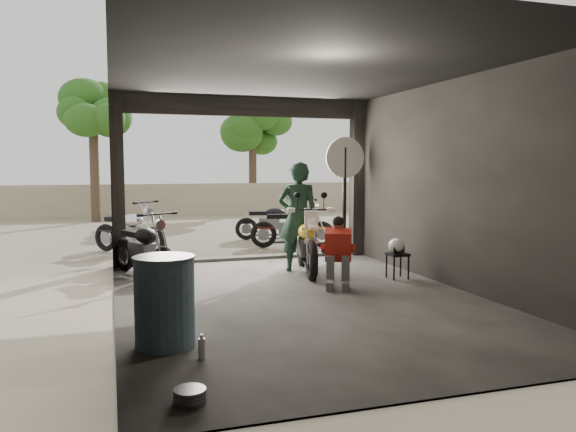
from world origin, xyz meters
TOP-DOWN VIEW (x-y plane):
  - ground at (0.00, 0.00)m, footprint 80.00×80.00m
  - garage at (0.00, 0.55)m, footprint 7.00×7.13m
  - boundary_wall at (0.00, 14.00)m, footprint 18.00×0.30m
  - tree_left at (-3.00, 12.50)m, footprint 2.20×2.20m
  - tree_right at (2.80, 14.00)m, footprint 2.20×2.20m
  - main_bike at (0.74, 1.86)m, footprint 1.10×1.92m
  - left_bike at (-2.00, 2.46)m, footprint 1.35×1.78m
  - outside_bike_a at (-2.16, 5.11)m, footprint 1.69×1.68m
  - outside_bike_b at (1.47, 4.87)m, footprint 1.81×1.11m
  - outside_bike_c at (1.37, 6.37)m, footprint 1.67×0.92m
  - rider at (0.64, 2.04)m, footprint 0.80×0.61m
  - mechanic at (0.80, 0.58)m, footprint 0.78×0.89m
  - stool at (2.00, 0.89)m, footprint 0.32×0.32m
  - helmet at (1.98, 0.90)m, footprint 0.32×0.33m
  - oil_drum at (-2.00, -1.51)m, footprint 0.63×0.63m
  - sign_post at (1.99, 3.09)m, footprint 0.82×0.08m

SIDE VIEW (x-z plane):
  - ground at x=0.00m, z-range 0.00..0.00m
  - stool at x=2.00m, z-range 0.15..0.59m
  - oil_drum at x=-2.00m, z-range 0.00..0.96m
  - mechanic at x=0.80m, z-range 0.00..1.06m
  - outside_bike_c at x=1.37m, z-range 0.00..1.07m
  - left_bike at x=-2.00m, z-range 0.00..1.12m
  - helmet at x=1.98m, z-range 0.44..0.69m
  - outside_bike_a at x=-2.16m, z-range 0.00..1.14m
  - outside_bike_b at x=1.47m, z-range 0.00..1.14m
  - boundary_wall at x=0.00m, z-range 0.00..1.20m
  - main_bike at x=0.74m, z-range 0.00..1.20m
  - rider at x=0.64m, z-range 0.00..1.95m
  - garage at x=0.00m, z-range -0.32..2.88m
  - sign_post at x=1.99m, z-range 0.43..2.89m
  - tree_right at x=2.80m, z-range 1.06..6.06m
  - tree_left at x=-3.00m, z-range 1.19..6.79m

